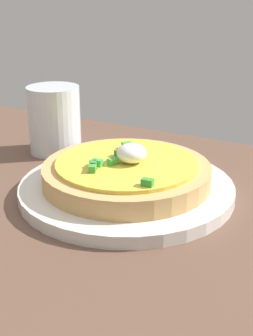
{
  "coord_description": "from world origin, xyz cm",
  "views": [
    {
      "loc": [
        -28.36,
        39.36,
        27.05
      ],
      "look_at": [
        -2.4,
        -7.6,
        5.55
      ],
      "focal_mm": 50.15,
      "sensor_mm": 36.0,
      "label": 1
    }
  ],
  "objects": [
    {
      "name": "dining_table",
      "position": [
        0.0,
        0.0,
        1.01
      ],
      "size": [
        108.57,
        67.9,
        2.02
      ],
      "primitive_type": "cube",
      "color": "brown",
      "rests_on": "ground"
    },
    {
      "name": "plate",
      "position": [
        -2.4,
        -7.6,
        2.78
      ],
      "size": [
        26.78,
        26.78,
        1.53
      ],
      "primitive_type": "cylinder",
      "color": "silver",
      "rests_on": "dining_table"
    },
    {
      "name": "pizza",
      "position": [
        -2.41,
        -7.59,
        5.0
      ],
      "size": [
        20.88,
        20.88,
        5.22
      ],
      "color": "tan",
      "rests_on": "plate"
    },
    {
      "name": "cup_near",
      "position": [
        15.13,
        -16.33,
        6.71
      ],
      "size": [
        8.01,
        8.01,
        10.24
      ],
      "color": "silver",
      "rests_on": "dining_table"
    }
  ]
}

